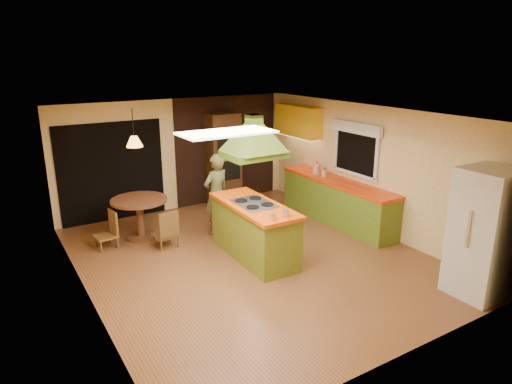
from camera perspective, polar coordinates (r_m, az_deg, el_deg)
ground at (r=8.11m, az=-0.46°, el=-8.21°), size 6.50×6.50×0.00m
room_walls at (r=7.66m, az=-0.48°, el=0.29°), size 5.50×6.50×6.50m
ceiling_plane at (r=7.40m, az=-0.50°, el=9.60°), size 6.50×6.50×0.00m
brick_panel at (r=10.99m, az=-3.64°, el=5.39°), size 2.64×0.03×2.50m
nook_opening at (r=10.07m, az=-17.55°, el=2.39°), size 2.20×0.03×2.10m
right_counter at (r=9.76m, az=10.07°, el=-1.12°), size 0.62×3.05×0.92m
upper_cabinets at (r=10.71m, az=5.26°, el=8.85°), size 0.34×1.40×0.70m
window_right at (r=9.47m, az=12.41°, el=6.36°), size 0.12×1.35×1.06m
fluor_panel at (r=5.83m, az=-3.68°, el=7.42°), size 1.20×0.60×0.03m
kitchen_island at (r=7.96m, az=-0.24°, el=-4.79°), size 0.83×1.98×0.99m
range_hood at (r=7.49m, az=-0.25°, el=7.78°), size 0.98×0.72×0.79m
man at (r=8.94m, az=-4.97°, el=-0.30°), size 0.67×0.52×1.61m
refrigerator at (r=7.38m, az=26.70°, el=-4.63°), size 0.79×0.75×1.92m
wall_oven at (r=10.66m, az=-4.14°, el=4.07°), size 0.74×0.63×2.15m
dining_table at (r=9.02m, az=-14.33°, el=-2.25°), size 1.07×1.07×0.80m
chair_left at (r=8.84m, az=-18.35°, el=-4.52°), size 0.42×0.42×0.68m
chair_near at (r=8.58m, az=-11.31°, el=-4.47°), size 0.43×0.43×0.72m
pendant_lamp at (r=8.69m, az=-14.97°, el=6.12°), size 0.37×0.37×0.20m
canister_large at (r=10.05m, az=7.57°, el=2.92°), size 0.18×0.18×0.23m
canister_medium at (r=10.03m, az=7.66°, el=2.76°), size 0.18×0.18×0.19m
canister_small at (r=9.86m, az=8.52°, el=2.39°), size 0.14×0.14×0.16m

